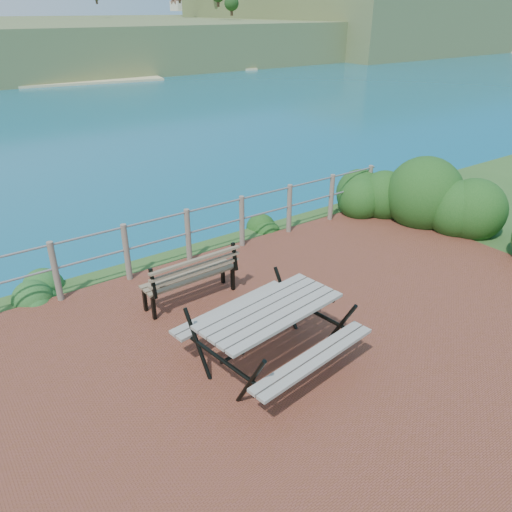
{
  "coord_description": "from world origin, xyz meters",
  "views": [
    {
      "loc": [
        -3.69,
        -3.91,
        4.15
      ],
      "look_at": [
        0.25,
        1.62,
        0.75
      ],
      "focal_mm": 35.0,
      "sensor_mm": 36.0,
      "label": 1
    }
  ],
  "objects": [
    {
      "name": "park_bench",
      "position": [
        -0.63,
        2.15,
        0.57
      ],
      "size": [
        1.54,
        0.43,
        0.86
      ],
      "rotation": [
        0.0,
        0.0,
        0.03
      ],
      "color": "brown",
      "rests_on": "ground"
    },
    {
      "name": "shrub_lip_east",
      "position": [
        2.03,
        3.91,
        0.0
      ],
      "size": [
        0.65,
        0.65,
        0.35
      ],
      "primitive_type": "ellipsoid",
      "color": "#174515",
      "rests_on": "ground"
    },
    {
      "name": "ground",
      "position": [
        0.0,
        0.0,
        0.0
      ],
      "size": [
        10.0,
        7.0,
        0.12
      ],
      "primitive_type": "cube",
      "color": "brown",
      "rests_on": "ground"
    },
    {
      "name": "picnic_table",
      "position": [
        -0.53,
        0.22,
        0.51
      ],
      "size": [
        1.97,
        1.63,
        0.8
      ],
      "rotation": [
        0.0,
        0.0,
        0.13
      ],
      "color": "gray",
      "rests_on": "ground"
    },
    {
      "name": "shrub_lip_west",
      "position": [
        -2.6,
        3.75,
        0.0
      ],
      "size": [
        0.72,
        0.72,
        0.45
      ],
      "primitive_type": "ellipsoid",
      "color": "#1F5522",
      "rests_on": "ground"
    },
    {
      "name": "shrub_right_edge",
      "position": [
        4.49,
        3.14,
        0.0
      ],
      "size": [
        1.24,
        1.24,
        1.76
      ],
      "primitive_type": "ellipsoid",
      "color": "#174515",
      "rests_on": "ground"
    },
    {
      "name": "shrub_right_front",
      "position": [
        5.4,
        1.72,
        0.0
      ],
      "size": [
        1.64,
        1.64,
        2.32
      ],
      "primitive_type": "ellipsoid",
      "color": "#174515",
      "rests_on": "ground"
    },
    {
      "name": "safety_railing",
      "position": [
        0.0,
        3.35,
        0.57
      ],
      "size": [
        9.4,
        0.1,
        1.0
      ],
      "color": "#6B5B4C",
      "rests_on": "ground"
    },
    {
      "name": "distant_bay",
      "position": [
        173.07,
        202.61,
        -1.52
      ],
      "size": [
        290.0,
        232.36,
        24.0
      ],
      "color": "#516532",
      "rests_on": "ground"
    }
  ]
}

